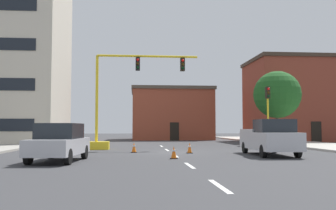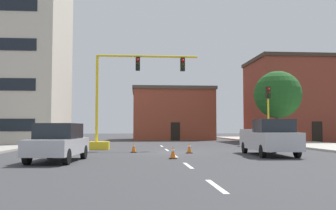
% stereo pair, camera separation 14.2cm
% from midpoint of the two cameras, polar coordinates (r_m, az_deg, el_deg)
% --- Properties ---
extents(ground_plane, '(160.00, 160.00, 0.00)m').
position_cam_midpoint_polar(ground_plane, '(24.13, 0.17, -7.08)').
color(ground_plane, '#38383A').
extents(sidewalk_right, '(6.00, 56.00, 0.14)m').
position_cam_midpoint_polar(sidewalk_right, '(35.48, 20.66, -5.58)').
color(sidewalk_right, '#B2ADA3').
rests_on(sidewalk_right, ground_plane).
extents(lane_stripe_seg_0, '(0.16, 2.40, 0.01)m').
position_cam_midpoint_polar(lane_stripe_seg_0, '(10.33, 7.30, -11.92)').
color(lane_stripe_seg_0, silver).
rests_on(lane_stripe_seg_0, ground_plane).
extents(lane_stripe_seg_1, '(0.16, 2.40, 0.01)m').
position_cam_midpoint_polar(lane_stripe_seg_1, '(15.71, 2.98, -9.02)').
color(lane_stripe_seg_1, silver).
rests_on(lane_stripe_seg_1, ground_plane).
extents(lane_stripe_seg_2, '(0.16, 2.40, 0.01)m').
position_cam_midpoint_polar(lane_stripe_seg_2, '(21.15, 0.90, -7.58)').
color(lane_stripe_seg_2, silver).
rests_on(lane_stripe_seg_2, ground_plane).
extents(lane_stripe_seg_3, '(0.16, 2.40, 0.01)m').
position_cam_midpoint_polar(lane_stripe_seg_3, '(26.62, -0.32, -6.73)').
color(lane_stripe_seg_3, silver).
rests_on(lane_stripe_seg_3, ground_plane).
extents(lane_stripe_seg_4, '(0.16, 2.40, 0.01)m').
position_cam_midpoint_polar(lane_stripe_seg_4, '(32.09, -1.12, -6.17)').
color(lane_stripe_seg_4, silver).
rests_on(lane_stripe_seg_4, ground_plane).
extents(building_brick_center, '(10.43, 9.28, 6.70)m').
position_cam_midpoint_polar(building_brick_center, '(50.69, 0.36, -1.37)').
color(building_brick_center, brown).
rests_on(building_brick_center, ground_plane).
extents(building_row_right, '(11.15, 8.66, 9.45)m').
position_cam_midpoint_polar(building_row_right, '(46.57, 18.84, 0.70)').
color(building_row_right, brown).
rests_on(building_row_right, ground_plane).
extents(traffic_signal_gantry, '(8.19, 1.20, 6.83)m').
position_cam_midpoint_polar(traffic_signal_gantry, '(27.61, -8.70, -2.03)').
color(traffic_signal_gantry, yellow).
rests_on(traffic_signal_gantry, ground_plane).
extents(traffic_light_pole_right, '(0.32, 0.47, 4.80)m').
position_cam_midpoint_polar(traffic_light_pole_right, '(31.20, 14.58, 0.34)').
color(traffic_light_pole_right, yellow).
rests_on(traffic_light_pole_right, ground_plane).
extents(tree_right_mid, '(4.23, 4.23, 6.63)m').
position_cam_midpoint_polar(tree_right_mid, '(35.57, 15.91, 1.48)').
color(tree_right_mid, brown).
rests_on(tree_right_mid, ground_plane).
extents(pickup_truck_silver, '(2.17, 5.46, 1.99)m').
position_cam_midpoint_polar(pickup_truck_silver, '(22.09, 14.75, -4.77)').
color(pickup_truck_silver, '#BCBCC1').
rests_on(pickup_truck_silver, ground_plane).
extents(sedan_silver_near_left, '(2.26, 4.65, 1.74)m').
position_cam_midpoint_polar(sedan_silver_near_left, '(18.15, -16.16, -5.34)').
color(sedan_silver_near_left, '#B7B7BC').
rests_on(sedan_silver_near_left, ground_plane).
extents(traffic_cone_roadside_a, '(0.36, 0.36, 0.65)m').
position_cam_midpoint_polar(traffic_cone_roadside_a, '(23.84, -5.28, -6.34)').
color(traffic_cone_roadside_a, black).
rests_on(traffic_cone_roadside_a, ground_plane).
extents(traffic_cone_roadside_b, '(0.36, 0.36, 0.65)m').
position_cam_midpoint_polar(traffic_cone_roadside_b, '(23.19, 3.07, -6.44)').
color(traffic_cone_roadside_b, black).
rests_on(traffic_cone_roadside_b, ground_plane).
extents(traffic_cone_roadside_c, '(0.36, 0.36, 0.64)m').
position_cam_midpoint_polar(traffic_cone_roadside_c, '(19.02, 0.66, -7.12)').
color(traffic_cone_roadside_c, black).
rests_on(traffic_cone_roadside_c, ground_plane).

